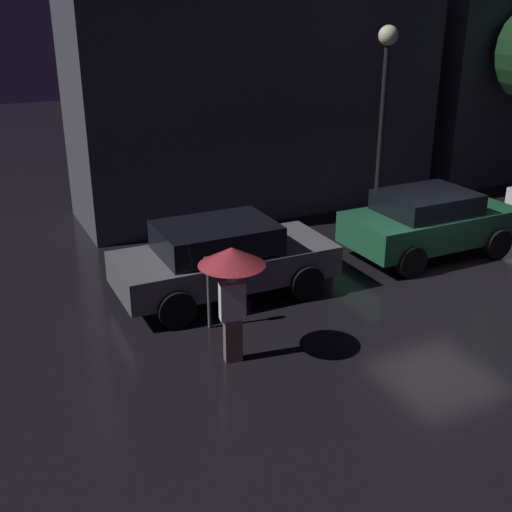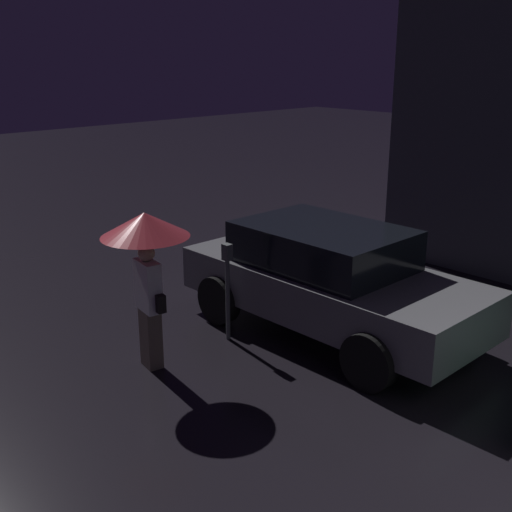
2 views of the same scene
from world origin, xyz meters
name	(u,v)px [view 2 (image 2 of 2)]	position (x,y,z in m)	size (l,w,h in m)	color
parked_car_grey	(329,278)	(-4.67, 1.32, 0.80)	(4.31, 2.03, 1.51)	slate
pedestrian_with_umbrella	(146,244)	(-5.51, -1.07, 1.59)	(1.06, 1.06, 1.98)	#66564C
parking_meter	(228,282)	(-5.44, 0.14, 0.84)	(0.12, 0.10, 1.36)	#4C5154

